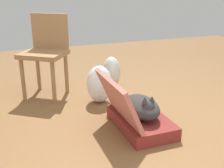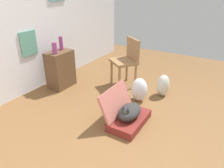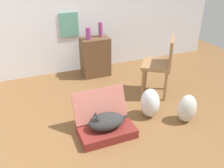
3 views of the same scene
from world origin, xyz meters
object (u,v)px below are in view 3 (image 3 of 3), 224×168
suitcase_base (107,131)px  plastic_bag_white (150,103)px  plastic_bag_clear (187,108)px  chair (161,63)px  vase_short (100,29)px  cat (106,121)px  side_table (95,57)px  vase_tall (88,34)px

suitcase_base → plastic_bag_white: bearing=13.2°
plastic_bag_clear → chair: bearing=85.8°
vase_short → cat: bearing=-108.1°
plastic_bag_clear → chair: chair is taller
plastic_bag_clear → chair: 0.83m
side_table → vase_tall: vase_tall is taller
suitcase_base → plastic_bag_white: 0.72m
cat → vase_tall: bearing=79.0°
vase_short → vase_tall: bearing=-162.7°
vase_tall → vase_short: 0.26m
plastic_bag_white → plastic_bag_clear: plastic_bag_white is taller
plastic_bag_white → chair: size_ratio=0.45×
suitcase_base → side_table: side_table is taller
chair → plastic_bag_clear: bearing=31.6°
suitcase_base → chair: size_ratio=0.74×
cat → side_table: side_table is taller
plastic_bag_white → side_table: bearing=99.4°
side_table → cat: bearing=-104.7°
plastic_bag_white → vase_short: bearing=94.7°
cat → vase_short: size_ratio=2.05×
vase_short → chair: bearing=-62.3°
cat → plastic_bag_white: (0.70, 0.16, -0.00)m
side_table → chair: size_ratio=0.76×
plastic_bag_clear → side_table: (-0.64, 1.81, 0.15)m
plastic_bag_clear → side_table: 1.93m
suitcase_base → vase_short: 1.97m
vase_tall → plastic_bag_white: bearing=-75.8°
plastic_bag_clear → vase_short: 2.02m
plastic_bag_clear → vase_short: size_ratio=1.55×
side_table → vase_short: (0.12, 0.04, 0.48)m
chair → plastic_bag_white: bearing=-6.9°
plastic_bag_white → plastic_bag_clear: (0.39, -0.29, -0.01)m
cat → plastic_bag_white: size_ratio=1.27×
plastic_bag_clear → vase_tall: size_ratio=1.95×
cat → chair: bearing=29.4°
plastic_bag_clear → vase_short: vase_short is taller
cat → vase_tall: 1.78m
plastic_bag_clear → chair: (0.06, 0.76, 0.33)m
plastic_bag_white → plastic_bag_clear: size_ratio=1.05×
cat → vase_short: 1.92m
suitcase_base → vase_tall: vase_tall is taller
suitcase_base → side_table: size_ratio=0.96×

